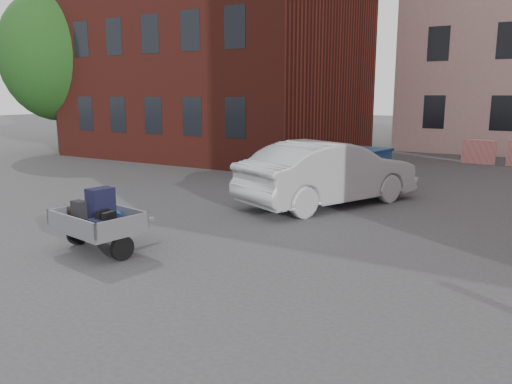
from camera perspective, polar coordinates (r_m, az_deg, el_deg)
The scene contains 7 objects.
ground at distance 9.51m, azimuth -3.37°, elevation -6.44°, with size 120.00×120.00×0.00m, color #38383A.
building_brick at distance 25.22m, azimuth -3.97°, elevation 20.56°, with size 12.00×10.00×14.00m, color #591E16.
far_building at distance 38.75m, azimuth -9.87°, elevation 12.67°, with size 6.00×6.00×8.00m, color maroon.
tree at distance 26.88m, azimuth -21.96°, elevation 15.29°, with size 5.28×5.28×8.30m.
trailer at distance 9.57m, azimuth -17.67°, elevation -3.06°, with size 1.76×1.91×1.20m.
dumpster at distance 16.58m, azimuth 9.96°, elevation 3.09°, with size 3.03×1.96×1.18m.
silver_car at distance 13.18m, azimuth 8.37°, elevation 2.17°, with size 1.77×5.08×1.67m, color #A5A8AD.
Camera 1 is at (5.11, -7.49, 2.87)m, focal length 35.00 mm.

